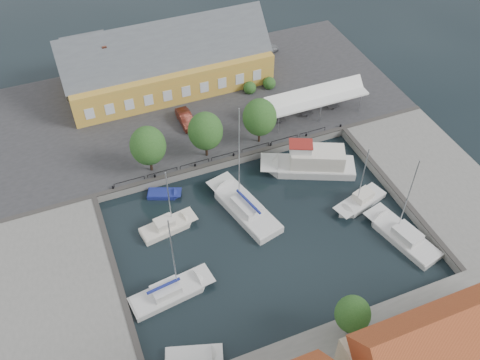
{
  "coord_description": "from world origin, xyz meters",
  "views": [
    {
      "loc": [
        -16.39,
        -34.69,
        45.6
      ],
      "look_at": [
        0.0,
        6.0,
        1.5
      ],
      "focal_mm": 40.0,
      "sensor_mm": 36.0,
      "label": 1
    }
  ],
  "objects_px": {
    "east_boat_b": "(360,202)",
    "west_boat_b": "(167,227)",
    "warehouse": "(162,64)",
    "east_boat_c": "(403,237)",
    "tent_canopy": "(315,97)",
    "west_boat_d": "(170,293)",
    "trawler": "(312,164)",
    "launch_nw": "(164,195)",
    "center_sailboat": "(245,209)",
    "launch_sw": "(193,358)",
    "car_red": "(186,119)",
    "car_silver": "(266,50)"
  },
  "relations": [
    {
      "from": "launch_sw",
      "to": "warehouse",
      "type": "bearing_deg",
      "value": 77.06
    },
    {
      "from": "warehouse",
      "to": "west_boat_b",
      "type": "xyz_separation_m",
      "value": [
        -7.12,
        -25.05,
        -4.17
      ]
    },
    {
      "from": "launch_nw",
      "to": "launch_sw",
      "type": "bearing_deg",
      "value": -98.99
    },
    {
      "from": "trawler",
      "to": "launch_sw",
      "type": "xyz_separation_m",
      "value": [
        -21.19,
        -17.89,
        -0.93
      ]
    },
    {
      "from": "west_boat_b",
      "to": "launch_nw",
      "type": "relative_size",
      "value": 2.14
    },
    {
      "from": "tent_canopy",
      "to": "west_boat_d",
      "type": "relative_size",
      "value": 1.22
    },
    {
      "from": "trawler",
      "to": "west_boat_b",
      "type": "height_order",
      "value": "west_boat_b"
    },
    {
      "from": "west_boat_d",
      "to": "launch_sw",
      "type": "height_order",
      "value": "west_boat_d"
    },
    {
      "from": "center_sailboat",
      "to": "west_boat_b",
      "type": "distance_m",
      "value": 8.96
    },
    {
      "from": "tent_canopy",
      "to": "center_sailboat",
      "type": "bearing_deg",
      "value": -141.06
    },
    {
      "from": "west_boat_b",
      "to": "east_boat_c",
      "type": "bearing_deg",
      "value": -25.08
    },
    {
      "from": "warehouse",
      "to": "east_boat_b",
      "type": "xyz_separation_m",
      "value": [
        14.58,
        -29.72,
        -4.17
      ]
    },
    {
      "from": "east_boat_c",
      "to": "warehouse",
      "type": "bearing_deg",
      "value": 114.2
    },
    {
      "from": "warehouse",
      "to": "east_boat_b",
      "type": "relative_size",
      "value": 3.03
    },
    {
      "from": "east_boat_b",
      "to": "launch_nw",
      "type": "relative_size",
      "value": 2.24
    },
    {
      "from": "tent_canopy",
      "to": "launch_sw",
      "type": "height_order",
      "value": "tent_canopy"
    },
    {
      "from": "west_boat_d",
      "to": "launch_sw",
      "type": "xyz_separation_m",
      "value": [
        -0.01,
        -7.17,
        -0.18
      ]
    },
    {
      "from": "west_boat_b",
      "to": "west_boat_d",
      "type": "xyz_separation_m",
      "value": [
        -2.17,
        -8.27,
        0.01
      ]
    },
    {
      "from": "car_red",
      "to": "center_sailboat",
      "type": "distance_m",
      "value": 16.47
    },
    {
      "from": "center_sailboat",
      "to": "launch_sw",
      "type": "bearing_deg",
      "value": -127.12
    },
    {
      "from": "east_boat_b",
      "to": "west_boat_d",
      "type": "xyz_separation_m",
      "value": [
        -23.87,
        -3.6,
        0.01
      ]
    },
    {
      "from": "east_boat_c",
      "to": "west_boat_b",
      "type": "height_order",
      "value": "east_boat_c"
    },
    {
      "from": "tent_canopy",
      "to": "west_boat_d",
      "type": "xyz_separation_m",
      "value": [
        -25.88,
        -19.46,
        -3.41
      ]
    },
    {
      "from": "tent_canopy",
      "to": "east_boat_b",
      "type": "relative_size",
      "value": 1.48
    },
    {
      "from": "trawler",
      "to": "launch_nw",
      "type": "relative_size",
      "value": 2.8
    },
    {
      "from": "west_boat_b",
      "to": "launch_sw",
      "type": "distance_m",
      "value": 15.59
    },
    {
      "from": "car_red",
      "to": "west_boat_b",
      "type": "bearing_deg",
      "value": -115.96
    },
    {
      "from": "car_red",
      "to": "tent_canopy",
      "type": "bearing_deg",
      "value": -15.85
    },
    {
      "from": "tent_canopy",
      "to": "trawler",
      "type": "relative_size",
      "value": 1.19
    },
    {
      "from": "east_boat_b",
      "to": "west_boat_d",
      "type": "relative_size",
      "value": 0.82
    },
    {
      "from": "east_boat_c",
      "to": "launch_sw",
      "type": "relative_size",
      "value": 2.08
    },
    {
      "from": "east_boat_b",
      "to": "west_boat_b",
      "type": "height_order",
      "value": "east_boat_b"
    },
    {
      "from": "trawler",
      "to": "east_boat_c",
      "type": "xyz_separation_m",
      "value": [
        4.27,
        -13.35,
        -0.76
      ]
    },
    {
      "from": "warehouse",
      "to": "tent_canopy",
      "type": "bearing_deg",
      "value": -39.86
    },
    {
      "from": "warehouse",
      "to": "center_sailboat",
      "type": "height_order",
      "value": "center_sailboat"
    },
    {
      "from": "east_boat_b",
      "to": "launch_sw",
      "type": "relative_size",
      "value": 1.7
    },
    {
      "from": "car_silver",
      "to": "west_boat_d",
      "type": "height_order",
      "value": "west_boat_d"
    },
    {
      "from": "tent_canopy",
      "to": "west_boat_d",
      "type": "bearing_deg",
      "value": -143.07
    },
    {
      "from": "tent_canopy",
      "to": "east_boat_c",
      "type": "relative_size",
      "value": 1.21
    },
    {
      "from": "west_boat_b",
      "to": "launch_nw",
      "type": "bearing_deg",
      "value": 78.15
    },
    {
      "from": "trawler",
      "to": "tent_canopy",
      "type": "bearing_deg",
      "value": 61.67
    },
    {
      "from": "east_boat_b",
      "to": "warehouse",
      "type": "bearing_deg",
      "value": 116.14
    },
    {
      "from": "launch_sw",
      "to": "car_red",
      "type": "bearing_deg",
      "value": 73.08
    },
    {
      "from": "car_silver",
      "to": "east_boat_b",
      "type": "bearing_deg",
      "value": 154.52
    },
    {
      "from": "trawler",
      "to": "launch_nw",
      "type": "distance_m",
      "value": 18.16
    },
    {
      "from": "warehouse",
      "to": "east_boat_c",
      "type": "distance_m",
      "value": 39.62
    },
    {
      "from": "launch_sw",
      "to": "center_sailboat",
      "type": "bearing_deg",
      "value": 52.88
    },
    {
      "from": "trawler",
      "to": "west_boat_d",
      "type": "relative_size",
      "value": 1.03
    },
    {
      "from": "tent_canopy",
      "to": "east_boat_b",
      "type": "distance_m",
      "value": 16.35
    },
    {
      "from": "trawler",
      "to": "launch_nw",
      "type": "height_order",
      "value": "trawler"
    }
  ]
}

